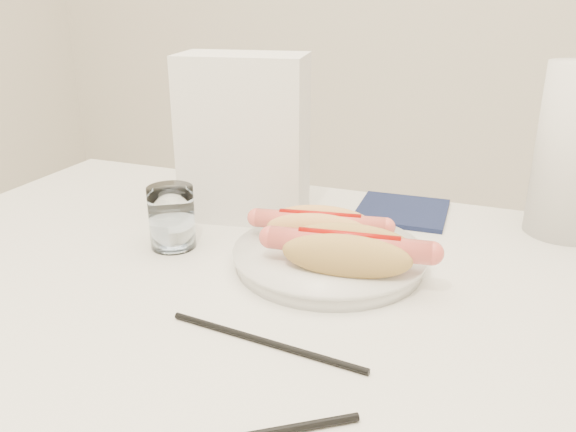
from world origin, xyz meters
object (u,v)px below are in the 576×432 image
(hotdog_right, at_px, (348,251))
(napkin_box, at_px, (244,138))
(hotdog_left, at_px, (320,227))
(paper_towel_roll, at_px, (576,152))
(plate, at_px, (329,259))
(table, at_px, (283,337))
(water_glass, at_px, (172,217))

(hotdog_right, relative_size, napkin_box, 0.78)
(hotdog_left, distance_m, paper_towel_roll, 0.38)
(plate, distance_m, napkin_box, 0.25)
(table, distance_m, hotdog_left, 0.16)
(hotdog_right, distance_m, water_glass, 0.26)
(water_glass, bearing_deg, napkin_box, 73.77)
(plate, relative_size, hotdog_right, 1.23)
(table, relative_size, water_glass, 13.66)
(plate, bearing_deg, paper_towel_roll, 38.72)
(hotdog_left, bearing_deg, plate, -56.68)
(water_glass, xyz_separation_m, napkin_box, (0.04, 0.15, 0.08))
(plate, bearing_deg, napkin_box, 144.45)
(table, bearing_deg, hotdog_right, 38.75)
(plate, xyz_separation_m, hotdog_right, (0.04, -0.04, 0.04))
(table, xyz_separation_m, water_glass, (-0.19, 0.07, 0.10))
(table, distance_m, hotdog_right, 0.13)
(hotdog_left, bearing_deg, napkin_box, 136.57)
(hotdog_left, height_order, water_glass, water_glass)
(table, relative_size, paper_towel_roll, 4.85)
(table, bearing_deg, napkin_box, 124.24)
(hotdog_left, bearing_deg, table, -103.14)
(water_glass, distance_m, paper_towel_roll, 0.58)
(water_glass, bearing_deg, plate, 5.37)
(napkin_box, bearing_deg, water_glass, -116.38)
(hotdog_left, bearing_deg, water_glass, -177.54)
(hotdog_right, relative_size, paper_towel_roll, 0.79)
(plate, relative_size, hotdog_left, 1.38)
(hotdog_left, xyz_separation_m, napkin_box, (-0.16, 0.11, 0.08))
(table, xyz_separation_m, napkin_box, (-0.15, 0.22, 0.19))
(plate, height_order, napkin_box, napkin_box)
(plate, xyz_separation_m, hotdog_left, (-0.02, 0.02, 0.03))
(napkin_box, relative_size, paper_towel_roll, 1.02)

